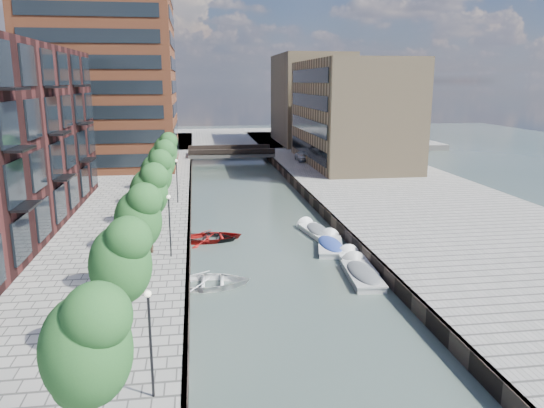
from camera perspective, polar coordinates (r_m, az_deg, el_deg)
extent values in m
plane|color=#38473F|center=(51.46, -2.01, -0.67)|extent=(300.00, 300.00, 0.00)
cube|color=gray|center=(55.36, 14.68, 0.42)|extent=(20.00, 140.00, 1.00)
cube|color=#332823|center=(51.06, -8.83, -0.35)|extent=(0.25, 140.00, 1.00)
cube|color=#332823|center=(52.33, 4.64, 0.09)|extent=(0.25, 140.00, 1.00)
cube|color=gray|center=(110.45, -5.46, 6.93)|extent=(80.00, 40.00, 1.00)
cube|color=brown|center=(75.68, -17.73, 15.35)|extent=(18.00, 18.00, 30.00)
cube|color=#957D5B|center=(74.94, 8.46, 9.71)|extent=(12.00, 25.00, 14.00)
cube|color=#957D5B|center=(100.06, 4.16, 11.20)|extent=(12.00, 20.00, 16.00)
cube|color=gray|center=(82.60, -4.47, 5.44)|extent=(13.00, 6.00, 0.60)
cube|color=#332823|center=(79.75, -4.34, 5.61)|extent=(13.00, 0.40, 0.80)
cube|color=#332823|center=(85.29, -4.60, 6.09)|extent=(13.00, 0.40, 0.80)
ellipsoid|color=#1E5021|center=(15.64, -19.38, -13.87)|extent=(2.50, 2.50, 3.25)
cylinder|color=#382619|center=(23.03, -15.58, -12.13)|extent=(0.20, 0.20, 3.20)
ellipsoid|color=#1E5021|center=(22.03, -16.01, -5.69)|extent=(2.50, 2.50, 3.25)
cylinder|color=#382619|center=(29.48, -13.93, -6.37)|extent=(0.20, 0.20, 3.20)
ellipsoid|color=#1E5021|center=(28.71, -14.23, -1.23)|extent=(2.50, 2.50, 3.25)
cylinder|color=#382619|center=(36.14, -12.90, -2.70)|extent=(0.20, 0.20, 3.20)
ellipsoid|color=#1E5021|center=(35.51, -13.12, 1.54)|extent=(2.50, 2.50, 3.25)
cylinder|color=#382619|center=(42.90, -12.20, -0.18)|extent=(0.20, 0.20, 3.20)
ellipsoid|color=#1E5021|center=(42.37, -12.38, 3.41)|extent=(2.50, 2.50, 3.25)
cylinder|color=#382619|center=(49.73, -11.69, 1.65)|extent=(0.20, 0.20, 3.20)
ellipsoid|color=#1E5021|center=(49.28, -11.84, 4.76)|extent=(2.50, 2.50, 3.25)
cylinder|color=#382619|center=(56.60, -11.30, 3.04)|extent=(0.20, 0.20, 3.20)
ellipsoid|color=#1E5021|center=(56.20, -11.43, 5.77)|extent=(2.50, 2.50, 3.25)
cylinder|color=black|center=(20.03, -12.91, -14.68)|extent=(0.10, 0.10, 4.00)
sphere|color=#FFF2CC|center=(19.19, -13.21, -9.38)|extent=(0.24, 0.24, 0.24)
cylinder|color=black|center=(34.98, -10.93, -2.45)|extent=(0.10, 0.10, 4.00)
sphere|color=#FFF2CC|center=(34.50, -11.08, 0.75)|extent=(0.24, 0.24, 0.24)
cylinder|color=black|center=(50.57, -10.18, 2.37)|extent=(0.10, 0.10, 4.00)
sphere|color=#FFF2CC|center=(50.25, -10.27, 4.61)|extent=(0.24, 0.24, 0.24)
imported|color=maroon|center=(41.96, -6.54, -3.94)|extent=(5.24, 4.00, 1.01)
imported|color=white|center=(32.90, -6.87, -8.82)|extent=(5.27, 3.84, 1.07)
imported|color=black|center=(42.00, -6.80, -3.93)|extent=(5.08, 4.22, 0.91)
cube|color=#AFAEAD|center=(34.21, 9.74, -7.95)|extent=(2.12, 4.90, 0.68)
cube|color=#AFAEAD|center=(34.09, 9.76, -7.38)|extent=(2.21, 5.01, 0.10)
cone|color=#AFAEAD|center=(36.38, 8.86, -6.54)|extent=(1.83, 1.06, 1.77)
ellipsoid|color=#515458|center=(34.07, 9.76, -7.30)|extent=(1.98, 4.48, 0.58)
cube|color=white|center=(36.09, 9.14, -6.80)|extent=(1.86, 4.48, 0.62)
cube|color=white|center=(35.98, 9.16, -6.30)|extent=(1.94, 4.58, 0.10)
cone|color=white|center=(38.09, 8.33, -5.62)|extent=(1.67, 0.95, 1.63)
cube|color=silver|center=(39.75, 6.29, -4.83)|extent=(2.64, 4.79, 0.64)
cube|color=silver|center=(39.65, 6.30, -4.36)|extent=(2.73, 4.91, 0.10)
cone|color=silver|center=(41.90, 6.20, -3.82)|extent=(1.83, 1.24, 1.68)
ellipsoid|color=navy|center=(39.63, 6.30, -4.29)|extent=(2.45, 4.39, 0.55)
cube|color=white|center=(43.56, 4.85, -3.20)|extent=(2.30, 4.45, 0.60)
cube|color=white|center=(43.47, 4.85, -2.79)|extent=(2.39, 4.56, 0.09)
cone|color=white|center=(45.42, 3.79, -2.44)|extent=(1.69, 1.10, 1.57)
ellipsoid|color=#565A5D|center=(43.45, 4.86, -2.73)|extent=(2.15, 4.07, 0.52)
imported|color=#B6B9BC|center=(76.71, 3.25, 5.17)|extent=(1.73, 4.12, 1.39)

